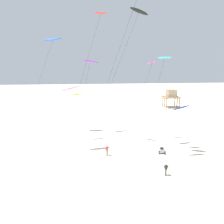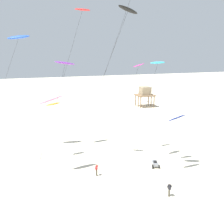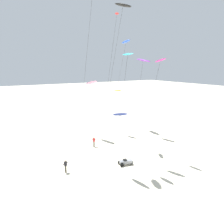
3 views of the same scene
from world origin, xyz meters
TOP-DOWN VIEW (x-y plane):
  - ground_plane at (0.00, 0.00)m, footprint 260.00×260.00m
  - kite_red at (-4.05, 13.63)m, footprint 7.78×1.55m
  - kite_blue at (-12.13, 21.08)m, footprint 8.74×1.57m
  - kite_orange at (-7.98, 16.47)m, footprint 3.40×1.03m
  - kite_magenta at (4.64, 15.15)m, footprint 4.99×0.79m
  - kite_black at (1.35, 11.17)m, footprint 9.66×1.62m
  - kite_navy at (6.89, 7.16)m, footprint 4.74×0.92m
  - kite_pink at (-8.70, 11.25)m, footprint 3.97×1.59m
  - kite_cyan at (4.96, 9.53)m, footprint 4.52×0.72m
  - kite_purple at (-5.53, 20.44)m, footprint 4.77×1.44m
  - kite_flyer_nearest at (-3.48, 8.99)m, footprint 0.72×0.73m
  - kite_flyer_middle at (3.09, 1.67)m, footprint 0.66×0.68m
  - stilt_house at (19.88, 45.87)m, footprint 4.98×4.61m
  - beach_buggy at (5.09, 9.32)m, footprint 1.29×2.13m

SIDE VIEW (x-z plane):
  - ground_plane at x=0.00m, z-range 0.00..0.00m
  - beach_buggy at x=5.09m, z-range 0.02..0.84m
  - kite_flyer_nearest at x=-3.48m, z-range 0.06..1.73m
  - kite_flyer_middle at x=3.09m, z-range 0.06..1.73m
  - stilt_house at x=19.88m, z-range 1.22..6.86m
  - kite_navy at x=6.89m, z-range 3.44..11.46m
  - kite_orange at x=-7.98m, z-range 4.00..12.60m
  - kite_pink at x=-8.70m, z-range 4.61..15.27m
  - kite_magenta at x=4.64m, z-range 6.38..20.51m
  - kite_purple at x=-5.53m, z-range 6.70..21.13m
  - kite_cyan at x=4.96m, z-range 6.90..21.55m
  - kite_blue at x=-12.13m, z-range 8.60..26.94m
  - kite_red at x=-4.05m, z-range 10.00..31.33m
  - kite_black at x=1.35m, z-range 9.94..31.59m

